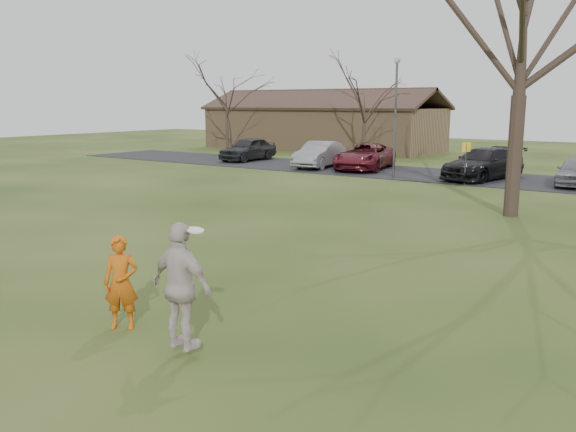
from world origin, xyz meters
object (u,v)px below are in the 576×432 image
(catching_play, at_px, (182,287))
(big_tree, at_px, (525,10))
(car_0, at_px, (248,149))
(building, at_px, (322,126))
(player_defender, at_px, (121,283))
(car_2, at_px, (365,156))
(lamp_post, at_px, (396,103))
(car_4, at_px, (576,171))
(car_1, at_px, (320,154))
(car_3, at_px, (484,164))

(catching_play, relative_size, big_tree, 0.14)
(car_0, relative_size, building, 0.23)
(player_defender, bearing_deg, car_2, 73.26)
(catching_play, relative_size, lamp_post, 0.32)
(lamp_post, bearing_deg, car_4, 13.27)
(car_2, bearing_deg, car_1, -178.81)
(building, height_order, big_tree, big_tree)
(catching_play, bearing_deg, car_1, 117.39)
(car_1, distance_m, big_tree, 18.01)
(car_2, bearing_deg, car_4, -13.82)
(car_1, xyz_separation_m, car_3, (10.05, -0.07, 0.01))
(lamp_post, bearing_deg, car_0, 166.03)
(player_defender, relative_size, building, 0.08)
(building, relative_size, big_tree, 1.47)
(player_defender, relative_size, car_0, 0.36)
(car_2, distance_m, car_4, 11.69)
(car_4, distance_m, lamp_post, 9.35)
(car_1, relative_size, car_3, 0.87)
(car_2, height_order, catching_play, catching_play)
(player_defender, relative_size, car_3, 0.30)
(car_0, xyz_separation_m, car_3, (16.45, -1.02, 0.00))
(car_2, distance_m, building, 16.83)
(car_4, height_order, building, building)
(player_defender, bearing_deg, catching_play, -44.16)
(car_1, bearing_deg, big_tree, -42.30)
(car_0, relative_size, lamp_post, 0.75)
(player_defender, bearing_deg, building, 81.79)
(car_0, height_order, car_3, car_3)
(big_tree, bearing_deg, car_3, 112.12)
(player_defender, height_order, building, building)
(building, distance_m, lamp_post, 20.99)
(lamp_post, distance_m, big_tree, 11.38)
(car_3, distance_m, lamp_post, 5.56)
(player_defender, xyz_separation_m, car_3, (-1.06, 24.52, 0.01))
(car_1, height_order, big_tree, big_tree)
(car_4, xyz_separation_m, lamp_post, (-8.54, -2.01, 3.24))
(car_1, height_order, building, building)
(car_3, distance_m, big_tree, 12.01)
(player_defender, xyz_separation_m, car_0, (-17.51, 25.53, 0.00))
(car_2, xyz_separation_m, catching_play, (10.09, -25.45, 0.34))
(car_2, distance_m, car_3, 7.27)
(car_0, distance_m, car_3, 16.48)
(car_2, xyz_separation_m, building, (-10.87, 12.80, 1.11))
(car_1, relative_size, car_4, 1.19)
(car_1, bearing_deg, catching_play, -70.29)
(player_defender, distance_m, building, 42.55)
(car_0, bearing_deg, car_3, -4.25)
(player_defender, relative_size, car_4, 0.42)
(car_2, height_order, building, building)
(catching_play, bearing_deg, big_tree, 86.09)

